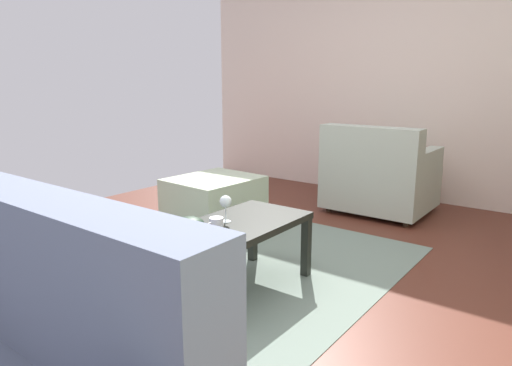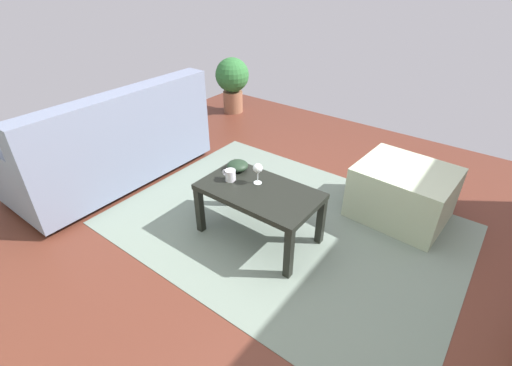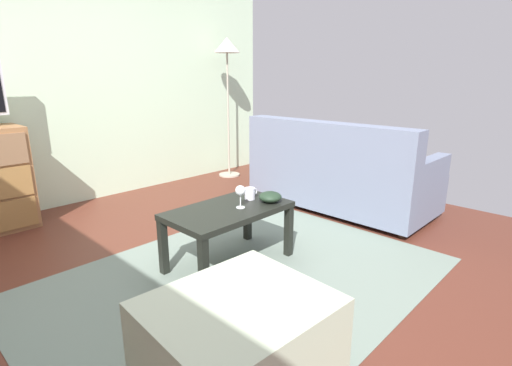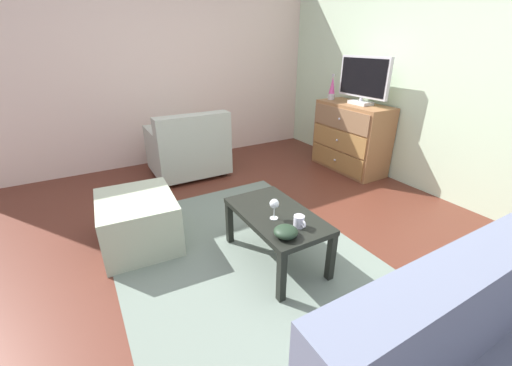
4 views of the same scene
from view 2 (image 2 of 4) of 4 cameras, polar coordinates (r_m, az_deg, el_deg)
The scene contains 9 objects.
ground_plane at distance 2.71m, azimuth 5.69°, elevation -10.70°, with size 5.56×5.05×0.05m, color #55291D.
area_rug at distance 2.90m, azimuth 4.47°, elevation -6.53°, with size 2.60×1.90×0.01m, color slate.
coffee_table at distance 2.57m, azimuth 0.49°, elevation -2.09°, with size 0.85×0.49×0.42m.
wine_glass at distance 2.55m, azimuth 0.27°, elevation 2.22°, with size 0.07×0.07×0.16m.
mug at distance 2.63m, azimuth -4.11°, elevation 1.26°, with size 0.11×0.08×0.08m.
bowl_decorative at distance 2.76m, azimuth -2.93°, elevation 2.76°, with size 0.16×0.16×0.07m, color #1D2F1F.
couch_large at distance 3.57m, azimuth -21.60°, elevation 5.41°, with size 0.85×1.77×0.89m.
ottoman at distance 3.09m, azimuth 22.06°, elevation -1.44°, with size 0.70×0.60×0.44m, color #A6B297.
potted_plant at distance 4.96m, azimuth -3.76°, elevation 15.91°, with size 0.44×0.44×0.72m.
Camera 2 is at (-0.98, 1.74, 1.81)m, focal length 25.36 mm.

